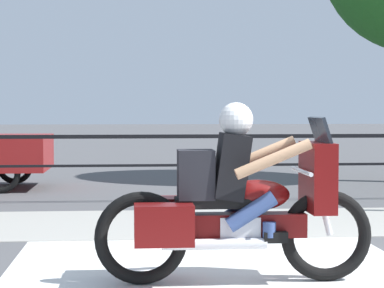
% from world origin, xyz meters
% --- Properties ---
extents(ground_plane, '(120.00, 120.00, 0.00)m').
position_xyz_m(ground_plane, '(0.00, 0.00, 0.00)').
color(ground_plane, '#4C4C4F').
extents(sidewalk_band, '(44.00, 2.40, 0.01)m').
position_xyz_m(sidewalk_band, '(0.00, 3.40, 0.01)').
color(sidewalk_band, '#99968E').
rests_on(sidewalk_band, ground).
extents(fence_railing, '(36.00, 0.05, 1.07)m').
position_xyz_m(fence_railing, '(0.00, 5.49, 0.84)').
color(fence_railing, black).
rests_on(fence_railing, ground).
extents(motorcycle, '(2.37, 0.76, 1.53)m').
position_xyz_m(motorcycle, '(-0.94, 0.11, 0.69)').
color(motorcycle, black).
rests_on(motorcycle, ground).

